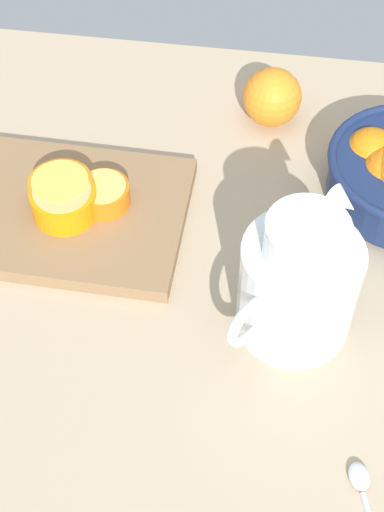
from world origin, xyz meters
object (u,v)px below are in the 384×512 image
(orange_half_0, at_px, (64,201))
(spoon, at_px, (368,508))
(cutting_board, at_px, (69,213))
(loose_orange_2, at_px, (272,97))
(juice_pitcher, at_px, (297,288))
(orange_half_1, at_px, (62,192))
(orange_half_2, at_px, (103,194))

(orange_half_0, bearing_deg, spoon, -39.98)
(cutting_board, bearing_deg, spoon, -40.68)
(orange_half_0, height_order, loose_orange_2, loose_orange_2)
(juice_pitcher, distance_m, spoon, 0.25)
(cutting_board, distance_m, orange_half_0, 0.03)
(orange_half_0, distance_m, spoon, 0.52)
(juice_pitcher, relative_size, orange_half_1, 2.23)
(loose_orange_2, distance_m, spoon, 0.59)
(orange_half_2, xyz_separation_m, loose_orange_2, (0.20, 0.21, 0.00))
(juice_pitcher, height_order, orange_half_2, juice_pitcher)
(orange_half_2, bearing_deg, juice_pitcher, -28.12)
(juice_pitcher, bearing_deg, spoon, -67.10)
(spoon, bearing_deg, cutting_board, 139.32)
(orange_half_1, xyz_separation_m, loose_orange_2, (0.26, 0.22, -0.00))
(cutting_board, xyz_separation_m, orange_half_1, (-0.01, 0.01, 0.03))
(orange_half_1, xyz_separation_m, spoon, (0.40, -0.35, -0.04))
(orange_half_1, bearing_deg, orange_half_2, 9.64)
(juice_pitcher, xyz_separation_m, orange_half_2, (-0.26, 0.14, -0.03))
(juice_pitcher, xyz_separation_m, spoon, (0.09, -0.22, -0.06))
(orange_half_2, bearing_deg, orange_half_0, -152.34)
(cutting_board, height_order, orange_half_1, orange_half_1)
(orange_half_1, height_order, orange_half_2, orange_half_1)
(orange_half_0, distance_m, loose_orange_2, 0.34)
(juice_pitcher, bearing_deg, loose_orange_2, 98.74)
(orange_half_1, height_order, loose_orange_2, loose_orange_2)
(orange_half_1, bearing_deg, cutting_board, -47.37)
(orange_half_0, relative_size, loose_orange_2, 1.00)
(orange_half_0, bearing_deg, cutting_board, 90.07)
(juice_pitcher, relative_size, orange_half_0, 2.19)
(orange_half_0, height_order, orange_half_1, orange_half_1)
(cutting_board, bearing_deg, orange_half_0, -89.93)
(orange_half_0, bearing_deg, juice_pitcher, -20.48)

